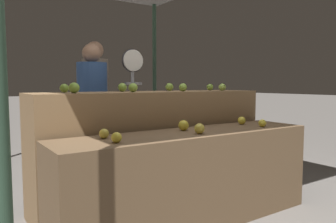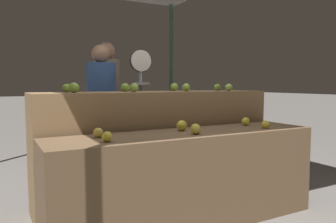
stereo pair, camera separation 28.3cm
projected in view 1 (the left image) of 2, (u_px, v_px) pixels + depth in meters
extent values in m
plane|color=slate|center=(190.00, 222.00, 2.76)|extent=(60.00, 60.00, 0.00)
cylinder|color=#33513D|center=(154.00, 77.00, 5.99)|extent=(0.07, 0.07, 2.58)
cube|color=brown|center=(190.00, 178.00, 2.73)|extent=(2.30, 0.55, 0.77)
cube|color=olive|center=(153.00, 147.00, 3.21)|extent=(2.30, 0.55, 1.09)
sphere|color=gold|center=(117.00, 138.00, 2.20)|extent=(0.07, 0.07, 0.07)
sphere|color=gold|center=(200.00, 129.00, 2.60)|extent=(0.08, 0.08, 0.08)
sphere|color=gold|center=(262.00, 123.00, 3.01)|extent=(0.07, 0.07, 0.07)
sphere|color=gold|center=(104.00, 134.00, 2.38)|extent=(0.07, 0.07, 0.07)
sphere|color=gold|center=(184.00, 125.00, 2.78)|extent=(0.09, 0.09, 0.09)
sphere|color=gold|center=(242.00, 121.00, 3.19)|extent=(0.08, 0.08, 0.08)
sphere|color=#7AA338|center=(74.00, 88.00, 2.62)|extent=(0.09, 0.09, 0.09)
sphere|color=#84AD3D|center=(133.00, 88.00, 2.93)|extent=(0.08, 0.08, 0.08)
sphere|color=#84AD3D|center=(183.00, 87.00, 3.22)|extent=(0.08, 0.08, 0.08)
sphere|color=#8EB247|center=(222.00, 87.00, 3.52)|extent=(0.08, 0.08, 0.08)
sphere|color=#7AA338|center=(64.00, 88.00, 2.79)|extent=(0.08, 0.08, 0.08)
sphere|color=#7AA338|center=(122.00, 87.00, 3.09)|extent=(0.08, 0.08, 0.08)
sphere|color=#84AD3D|center=(169.00, 87.00, 3.40)|extent=(0.08, 0.08, 0.08)
sphere|color=#7AA338|center=(210.00, 87.00, 3.70)|extent=(0.07, 0.07, 0.07)
cylinder|color=#99999E|center=(133.00, 121.00, 3.83)|extent=(0.04, 0.04, 1.46)
cylinder|color=black|center=(133.00, 61.00, 3.77)|extent=(0.27, 0.01, 0.27)
cylinder|color=silver|center=(133.00, 60.00, 3.76)|extent=(0.25, 0.02, 0.25)
cylinder|color=#99999E|center=(133.00, 77.00, 3.77)|extent=(0.01, 0.01, 0.14)
cylinder|color=#99999E|center=(133.00, 84.00, 3.78)|extent=(0.20, 0.20, 0.03)
cube|color=#2D2D38|center=(94.00, 152.00, 3.81)|extent=(0.30, 0.25, 0.75)
cylinder|color=#2D4C84|center=(92.00, 91.00, 3.75)|extent=(0.46, 0.46, 0.65)
sphere|color=#936B51|center=(92.00, 53.00, 3.72)|extent=(0.21, 0.21, 0.21)
cube|color=#2D2D38|center=(97.00, 142.00, 4.29)|extent=(0.29, 0.23, 0.79)
cylinder|color=#756656|center=(95.00, 86.00, 4.23)|extent=(0.44, 0.44, 0.69)
sphere|color=#936B51|center=(95.00, 50.00, 4.19)|extent=(0.22, 0.22, 0.22)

